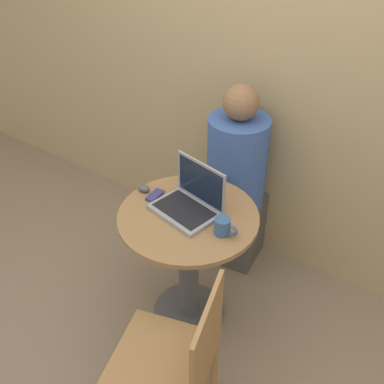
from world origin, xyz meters
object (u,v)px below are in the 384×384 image
at_px(chair_empty, 177,363).
at_px(laptop, 190,201).
at_px(cell_phone, 155,195).
at_px(person_seated, 238,190).

bearing_deg(chair_empty, laptop, 120.12).
distance_m(laptop, chair_empty, 0.74).
height_order(laptop, cell_phone, laptop).
bearing_deg(cell_phone, laptop, 4.49).
bearing_deg(person_seated, laptop, -87.11).
bearing_deg(chair_empty, cell_phone, 133.89).
distance_m(cell_phone, person_seated, 0.64).
bearing_deg(person_seated, cell_phone, -107.24).
relative_size(chair_empty, person_seated, 0.72).
bearing_deg(cell_phone, person_seated, 72.76).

